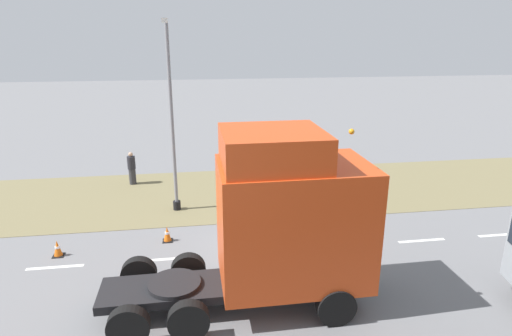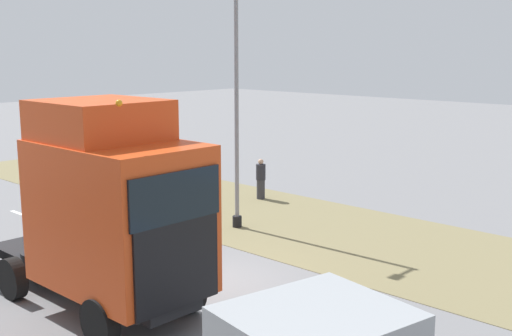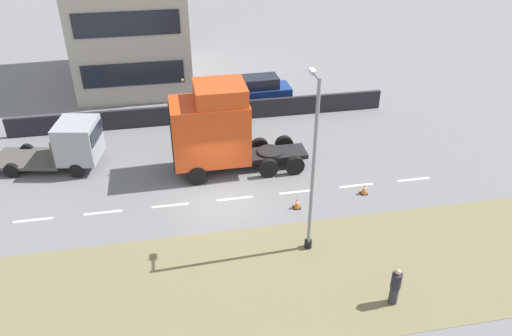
{
  "view_description": "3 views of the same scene",
  "coord_description": "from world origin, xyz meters",
  "px_view_note": "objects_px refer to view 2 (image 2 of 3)",
  "views": [
    {
      "loc": [
        13.15,
        -2.42,
        7.27
      ],
      "look_at": [
        -1.83,
        -0.19,
        2.51
      ],
      "focal_mm": 30.0,
      "sensor_mm": 36.0,
      "label": 1
    },
    {
      "loc": [
        10.92,
        11.9,
        6.08
      ],
      "look_at": [
        -1.29,
        0.42,
        2.97
      ],
      "focal_mm": 45.0,
      "sensor_mm": 36.0,
      "label": 2
    },
    {
      "loc": [
        -20.33,
        2.03,
        14.32
      ],
      "look_at": [
        -2.15,
        -1.37,
        3.01
      ],
      "focal_mm": 35.0,
      "sensor_mm": 36.0,
      "label": 3
    }
  ],
  "objects_px": {
    "lorry_cab": "(112,210)",
    "traffic_cone_trailing": "(166,235)",
    "lamp_post": "(235,123)",
    "pedestrian": "(261,180)",
    "traffic_cone_lead": "(87,218)"
  },
  "relations": [
    {
      "from": "lorry_cab",
      "to": "lamp_post",
      "type": "height_order",
      "value": "lamp_post"
    },
    {
      "from": "lamp_post",
      "to": "traffic_cone_trailing",
      "type": "xyz_separation_m",
      "value": [
        2.86,
        -0.27,
        -3.36
      ]
    },
    {
      "from": "lamp_post",
      "to": "pedestrian",
      "type": "bearing_deg",
      "value": -148.55
    },
    {
      "from": "lorry_cab",
      "to": "traffic_cone_lead",
      "type": "xyz_separation_m",
      "value": [
        -3.66,
        -7.05,
        -2.21
      ]
    },
    {
      "from": "traffic_cone_lead",
      "to": "lorry_cab",
      "type": "bearing_deg",
      "value": 62.58
    },
    {
      "from": "traffic_cone_lead",
      "to": "traffic_cone_trailing",
      "type": "relative_size",
      "value": 1.0
    },
    {
      "from": "pedestrian",
      "to": "traffic_cone_lead",
      "type": "height_order",
      "value": "pedestrian"
    },
    {
      "from": "pedestrian",
      "to": "traffic_cone_trailing",
      "type": "relative_size",
      "value": 2.89
    },
    {
      "from": "lamp_post",
      "to": "pedestrian",
      "type": "xyz_separation_m",
      "value": [
        -3.76,
        -2.3,
        -2.82
      ]
    },
    {
      "from": "pedestrian",
      "to": "traffic_cone_lead",
      "type": "xyz_separation_m",
      "value": [
        7.18,
        -1.62,
        -0.54
      ]
    },
    {
      "from": "traffic_cone_trailing",
      "to": "lamp_post",
      "type": "bearing_deg",
      "value": 174.69
    },
    {
      "from": "pedestrian",
      "to": "traffic_cone_trailing",
      "type": "xyz_separation_m",
      "value": [
        6.62,
        2.03,
        -0.54
      ]
    },
    {
      "from": "lamp_post",
      "to": "pedestrian",
      "type": "relative_size",
      "value": 4.68
    },
    {
      "from": "lorry_cab",
      "to": "traffic_cone_trailing",
      "type": "xyz_separation_m",
      "value": [
        -4.23,
        -3.41,
        -2.21
      ]
    },
    {
      "from": "lamp_post",
      "to": "traffic_cone_lead",
      "type": "distance_m",
      "value": 6.19
    }
  ]
}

